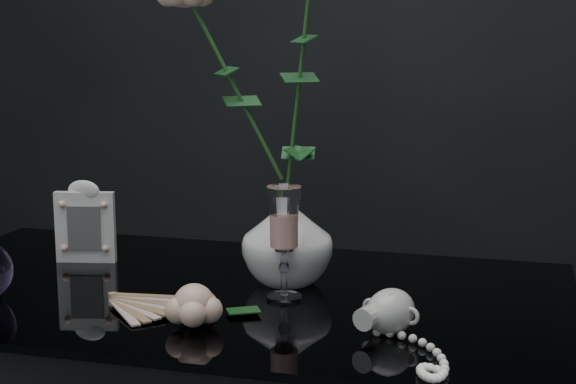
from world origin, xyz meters
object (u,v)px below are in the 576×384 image
(wine_glass, at_px, (284,243))
(vase, at_px, (287,237))
(picture_frame, at_px, (85,221))
(pearl_jar, at_px, (391,309))
(loose_rose, at_px, (194,305))

(wine_glass, bearing_deg, vase, 101.64)
(picture_frame, relative_size, pearl_jar, 0.65)
(loose_rose, bearing_deg, vase, 73.38)
(loose_rose, bearing_deg, wine_glass, 60.15)
(vase, xyz_separation_m, wine_glass, (0.02, -0.08, 0.01))
(vase, bearing_deg, pearl_jar, -43.53)
(loose_rose, height_order, pearl_jar, pearl_jar)
(loose_rose, distance_m, pearl_jar, 0.26)
(picture_frame, xyz_separation_m, loose_rose, (0.29, -0.26, -0.04))
(vase, relative_size, picture_frame, 1.05)
(wine_glass, xyz_separation_m, pearl_jar, (0.17, -0.10, -0.05))
(wine_glass, bearing_deg, picture_frame, 163.90)
(picture_frame, bearing_deg, vase, -17.27)
(vase, height_order, picture_frame, vase)
(loose_rose, relative_size, pearl_jar, 0.78)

